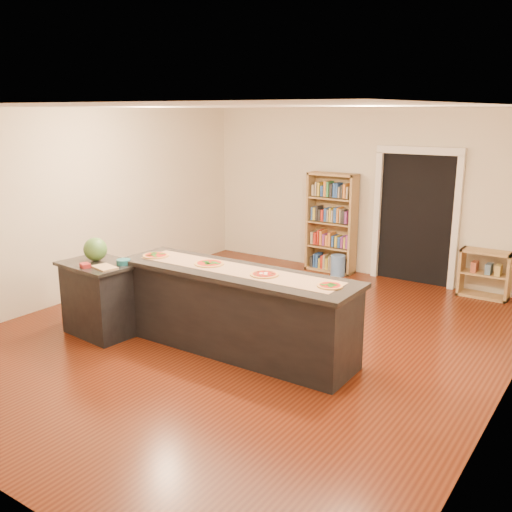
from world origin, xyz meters
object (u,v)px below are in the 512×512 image
Objects in this scene: side_counter at (101,298)px; waste_bin at (338,265)px; kitchen_island at (235,310)px; low_shelf at (485,274)px; watermelon at (95,249)px; bookshelf at (331,223)px.

side_counter is 4.26m from waste_bin.
kitchen_island is at bearing -83.45° from waste_bin.
watermelon reaches higher than low_shelf.
low_shelf is 5.67m from watermelon.
kitchen_island reaches higher than waste_bin.
bookshelf is 4.77× the size of waste_bin.
kitchen_island is 4.20m from low_shelf.
bookshelf reaches higher than waste_bin.
waste_bin is at bearing 70.47° from watermelon.
kitchen_island is at bearing -117.53° from low_shelf.
bookshelf is 2.64m from low_shelf.
watermelon is at bearing 158.18° from side_counter.
watermelon reaches higher than waste_bin.
watermelon is (-1.82, -0.47, 0.58)m from kitchen_island.
watermelon is at bearing -109.53° from waste_bin.
kitchen_island is at bearing 22.04° from side_counter.
bookshelf is at bearing 179.95° from low_shelf.
bookshelf is 4.36m from watermelon.
bookshelf is 2.37× the size of low_shelf.
waste_bin is at bearing -175.13° from low_shelf.
waste_bin is 4.33m from watermelon.
watermelon reaches higher than kitchen_island.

